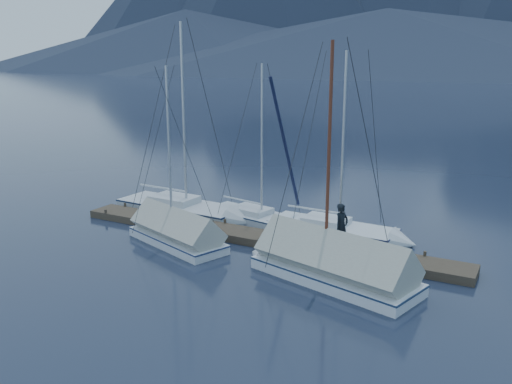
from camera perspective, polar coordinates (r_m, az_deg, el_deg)
ground at (r=21.97m, az=-2.50°, el=-6.69°), size 1000.00×1000.00×0.00m
dock at (r=23.56m, az=0.00°, el=-4.94°), size 18.00×1.50×0.54m
mooring_posts at (r=23.72m, az=-1.07°, el=-4.20°), size 15.12×1.52×0.35m
sailboat_open_left at (r=27.51m, az=-6.42°, el=-2.09°), size 7.92×3.36×10.35m
sailboat_open_mid at (r=25.86m, az=1.36°, el=-3.13°), size 6.46×3.01×8.25m
sailboat_open_right at (r=24.52m, az=9.82°, el=-4.28°), size 6.76×2.88×8.85m
sailboat_covered_near at (r=19.84m, az=6.95°, el=-7.67°), size 7.42×3.90×9.23m
sailboat_covered_far at (r=23.68m, az=-8.94°, el=-4.28°), size 6.08×3.55×8.18m
person at (r=21.68m, az=8.99°, el=-3.60°), size 0.64×0.78×1.84m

